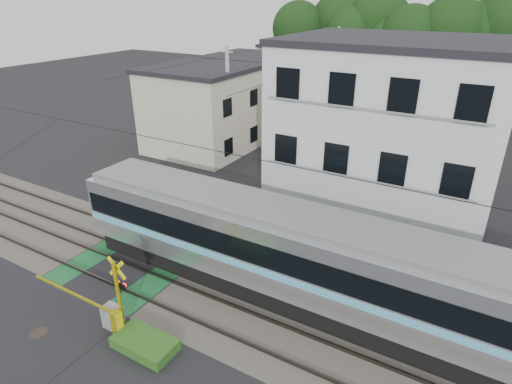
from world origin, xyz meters
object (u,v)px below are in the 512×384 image
Objects in this scene: apartment_block at (389,136)px; manhole_cover at (39,333)px; crossing_signal_near at (113,313)px; pedestrian at (369,95)px; crossing_signal_far at (148,203)px.

apartment_block is 17.42m from manhole_cover.
pedestrian is at bearing 93.77° from crossing_signal_near.
manhole_cover is at bearing -144.78° from crossing_signal_near.
manhole_cover is (2.97, -8.86, -0.70)m from crossing_signal_far.
apartment_block is at bearing 101.68° from pedestrian.
crossing_signal_near is 1.00× the size of crossing_signal_far.
crossing_signal_far is 7.59× the size of manhole_cover.
apartment_block reaches higher than manhole_cover.
manhole_cover is (0.41, -41.19, -0.89)m from pedestrian.
manhole_cover is (-2.20, -1.55, -0.70)m from crossing_signal_near.
apartment_block is at bearing 65.78° from crossing_signal_near.
crossing_signal_near is 2.62× the size of pedestrian.
apartment_block is (5.91, 13.15, 3.94)m from crossing_signal_near.
crossing_signal_near reaches higher than pedestrian.
crossing_signal_far is 32.43m from pedestrian.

